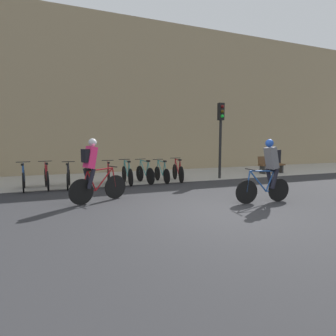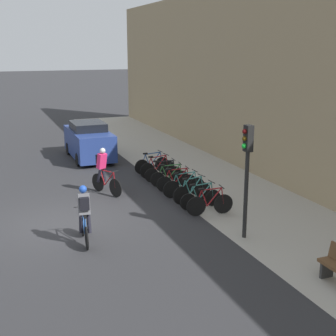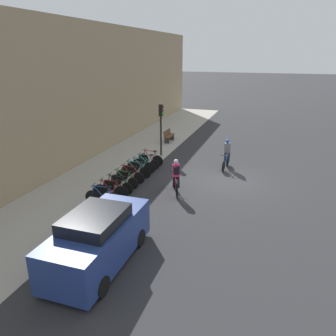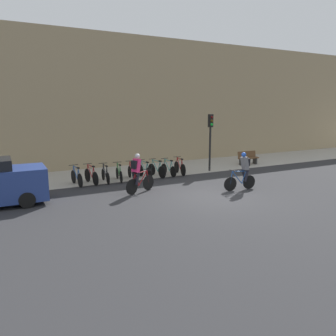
{
  "view_description": "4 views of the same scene",
  "coord_description": "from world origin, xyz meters",
  "px_view_note": "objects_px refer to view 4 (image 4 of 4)",
  "views": [
    {
      "loc": [
        -3.22,
        -5.36,
        1.75
      ],
      "look_at": [
        0.19,
        3.71,
        0.71
      ],
      "focal_mm": 28.0,
      "sensor_mm": 36.0,
      "label": 1
    },
    {
      "loc": [
        14.45,
        -1.94,
        5.53
      ],
      "look_at": [
        0.74,
        3.47,
        1.69
      ],
      "focal_mm": 50.0,
      "sensor_mm": 36.0,
      "label": 2
    },
    {
      "loc": [
        -16.42,
        -2.13,
        6.49
      ],
      "look_at": [
        -1.33,
        2.94,
        0.84
      ],
      "focal_mm": 35.0,
      "sensor_mm": 36.0,
      "label": 3
    },
    {
      "loc": [
        -7.96,
        -11.2,
        3.83
      ],
      "look_at": [
        -0.76,
        2.77,
        0.87
      ],
      "focal_mm": 35.0,
      "sensor_mm": 36.0,
      "label": 4
    }
  ],
  "objects_px": {
    "parked_bike_3": "(119,174)",
    "parked_bike_1": "(91,176)",
    "cyclist_grey": "(243,170)",
    "bench": "(248,158)",
    "parked_bike_0": "(77,177)",
    "parked_bike_4": "(132,172)",
    "parked_bike_5": "(145,171)",
    "cyclist_pink": "(138,172)",
    "parked_bike_8": "(180,167)",
    "parked_bike_6": "(157,170)",
    "traffic_light_pole": "(210,132)",
    "parked_bike_7": "(169,169)",
    "parked_bike_2": "(105,175)"
  },
  "relations": [
    {
      "from": "parked_bike_0",
      "to": "traffic_light_pole",
      "type": "xyz_separation_m",
      "value": [
        7.94,
        0.08,
        1.96
      ]
    },
    {
      "from": "parked_bike_0",
      "to": "parked_bike_1",
      "type": "relative_size",
      "value": 0.99
    },
    {
      "from": "parked_bike_7",
      "to": "bench",
      "type": "xyz_separation_m",
      "value": [
        6.37,
        0.74,
        0.08
      ]
    },
    {
      "from": "parked_bike_4",
      "to": "parked_bike_7",
      "type": "bearing_deg",
      "value": -0.01
    },
    {
      "from": "parked_bike_5",
      "to": "parked_bike_8",
      "type": "bearing_deg",
      "value": 0.03
    },
    {
      "from": "bench",
      "to": "parked_bike_8",
      "type": "bearing_deg",
      "value": -172.53
    },
    {
      "from": "cyclist_pink",
      "to": "cyclist_grey",
      "type": "height_order",
      "value": "cyclist_pink"
    },
    {
      "from": "parked_bike_4",
      "to": "bench",
      "type": "xyz_separation_m",
      "value": [
        8.56,
        0.74,
        0.08
      ]
    },
    {
      "from": "parked_bike_1",
      "to": "cyclist_pink",
      "type": "bearing_deg",
      "value": -62.95
    },
    {
      "from": "parked_bike_7",
      "to": "traffic_light_pole",
      "type": "relative_size",
      "value": 0.48
    },
    {
      "from": "cyclist_grey",
      "to": "parked_bike_6",
      "type": "distance_m",
      "value": 5.04
    },
    {
      "from": "cyclist_grey",
      "to": "parked_bike_3",
      "type": "xyz_separation_m",
      "value": [
        -4.54,
        4.43,
        -0.56
      ]
    },
    {
      "from": "parked_bike_4",
      "to": "parked_bike_2",
      "type": "bearing_deg",
      "value": -179.97
    },
    {
      "from": "parked_bike_8",
      "to": "bench",
      "type": "xyz_separation_m",
      "value": [
        5.64,
        0.74,
        0.06
      ]
    },
    {
      "from": "bench",
      "to": "cyclist_grey",
      "type": "bearing_deg",
      "value": -132.59
    },
    {
      "from": "parked_bike_8",
      "to": "parked_bike_0",
      "type": "bearing_deg",
      "value": -179.99
    },
    {
      "from": "parked_bike_6",
      "to": "traffic_light_pole",
      "type": "distance_m",
      "value": 4.07
    },
    {
      "from": "parked_bike_0",
      "to": "parked_bike_1",
      "type": "height_order",
      "value": "parked_bike_1"
    },
    {
      "from": "cyclist_pink",
      "to": "parked_bike_7",
      "type": "xyz_separation_m",
      "value": [
        2.97,
        2.74,
        -0.57
      ]
    },
    {
      "from": "parked_bike_5",
      "to": "bench",
      "type": "height_order",
      "value": "parked_bike_5"
    },
    {
      "from": "cyclist_pink",
      "to": "parked_bike_4",
      "type": "distance_m",
      "value": 2.9
    },
    {
      "from": "parked_bike_5",
      "to": "parked_bike_6",
      "type": "xyz_separation_m",
      "value": [
        0.73,
        0.0,
        -0.0
      ]
    },
    {
      "from": "cyclist_grey",
      "to": "parked_bike_1",
      "type": "xyz_separation_m",
      "value": [
        -5.99,
        4.43,
        -0.54
      ]
    },
    {
      "from": "parked_bike_0",
      "to": "parked_bike_3",
      "type": "relative_size",
      "value": 1.03
    },
    {
      "from": "parked_bike_3",
      "to": "parked_bike_1",
      "type": "bearing_deg",
      "value": 179.95
    },
    {
      "from": "traffic_light_pole",
      "to": "bench",
      "type": "relative_size",
      "value": 2.3
    },
    {
      "from": "parked_bike_3",
      "to": "parked_bike_6",
      "type": "height_order",
      "value": "parked_bike_6"
    },
    {
      "from": "cyclist_grey",
      "to": "bench",
      "type": "distance_m",
      "value": 7.04
    },
    {
      "from": "parked_bike_1",
      "to": "parked_bike_8",
      "type": "relative_size",
      "value": 1.03
    },
    {
      "from": "parked_bike_5",
      "to": "parked_bike_6",
      "type": "relative_size",
      "value": 1.07
    },
    {
      "from": "parked_bike_2",
      "to": "bench",
      "type": "xyz_separation_m",
      "value": [
        10.01,
        0.74,
        0.08
      ]
    },
    {
      "from": "cyclist_grey",
      "to": "parked_bike_7",
      "type": "relative_size",
      "value": 1.1
    },
    {
      "from": "parked_bike_5",
      "to": "parked_bike_4",
      "type": "bearing_deg",
      "value": -180.0
    },
    {
      "from": "cyclist_pink",
      "to": "parked_bike_7",
      "type": "bearing_deg",
      "value": 42.65
    },
    {
      "from": "parked_bike_2",
      "to": "parked_bike_7",
      "type": "xyz_separation_m",
      "value": [
        3.64,
        0.0,
        -0.0
      ]
    },
    {
      "from": "parked_bike_0",
      "to": "parked_bike_6",
      "type": "relative_size",
      "value": 1.03
    },
    {
      "from": "cyclist_grey",
      "to": "parked_bike_7",
      "type": "bearing_deg",
      "value": 110.12
    },
    {
      "from": "parked_bike_6",
      "to": "cyclist_pink",
      "type": "bearing_deg",
      "value": -129.32
    },
    {
      "from": "parked_bike_8",
      "to": "parked_bike_7",
      "type": "bearing_deg",
      "value": -179.86
    },
    {
      "from": "parked_bike_5",
      "to": "cyclist_pink",
      "type": "bearing_deg",
      "value": -118.95
    },
    {
      "from": "cyclist_pink",
      "to": "parked_bike_2",
      "type": "distance_m",
      "value": 2.87
    },
    {
      "from": "parked_bike_0",
      "to": "parked_bike_2",
      "type": "xyz_separation_m",
      "value": [
        1.46,
        -0.0,
        -0.02
      ]
    },
    {
      "from": "parked_bike_0",
      "to": "parked_bike_3",
      "type": "height_order",
      "value": "parked_bike_0"
    },
    {
      "from": "parked_bike_1",
      "to": "bench",
      "type": "distance_m",
      "value": 10.77
    },
    {
      "from": "parked_bike_5",
      "to": "parked_bike_6",
      "type": "height_order",
      "value": "parked_bike_5"
    },
    {
      "from": "parked_bike_0",
      "to": "parked_bike_5",
      "type": "bearing_deg",
      "value": -0.01
    },
    {
      "from": "cyclist_pink",
      "to": "parked_bike_1",
      "type": "xyz_separation_m",
      "value": [
        -1.4,
        2.74,
        -0.54
      ]
    },
    {
      "from": "parked_bike_8",
      "to": "bench",
      "type": "relative_size",
      "value": 1.11
    },
    {
      "from": "parked_bike_0",
      "to": "traffic_light_pole",
      "type": "bearing_deg",
      "value": 0.6
    },
    {
      "from": "parked_bike_0",
      "to": "parked_bike_1",
      "type": "xyz_separation_m",
      "value": [
        0.73,
        0.0,
        0.01
      ]
    }
  ]
}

